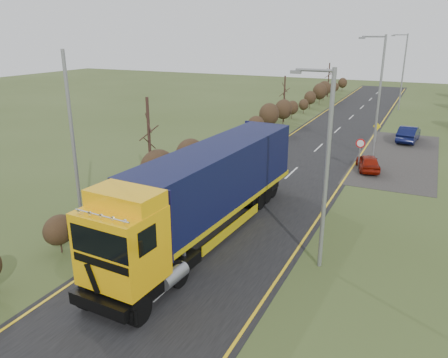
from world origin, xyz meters
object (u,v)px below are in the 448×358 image
car_red_hatchback (368,163)px  speed_sign (360,148)px  lorry (207,188)px  car_blue_sedan (409,134)px  streetlight_near (325,164)px

car_red_hatchback → speed_sign: speed_sign is taller
lorry → car_red_hatchback: size_ratio=4.61×
car_blue_sedan → streetlight_near: 26.25m
streetlight_near → speed_sign: streetlight_near is taller
car_red_hatchback → streetlight_near: size_ratio=0.41×
lorry → speed_sign: size_ratio=6.70×
lorry → car_red_hatchback: 15.76m
lorry → speed_sign: 15.10m
car_blue_sedan → speed_sign: 11.47m
speed_sign → car_red_hatchback: bearing=32.3°
car_blue_sedan → car_red_hatchback: bearing=84.3°
speed_sign → streetlight_near: bearing=-87.4°
car_red_hatchback → speed_sign: (-0.61, -0.39, 1.08)m
lorry → speed_sign: lorry is taller
car_blue_sedan → speed_sign: speed_sign is taller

